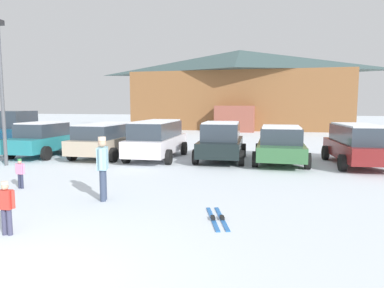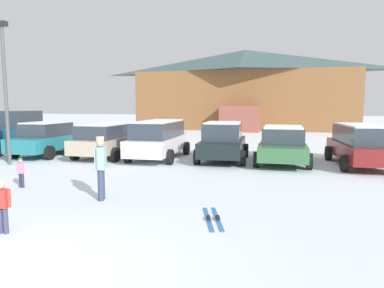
# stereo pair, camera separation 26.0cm
# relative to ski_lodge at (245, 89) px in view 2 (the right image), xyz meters

# --- Properties ---
(ski_lodge) EXTENTS (21.97, 9.48, 8.11)m
(ski_lodge) POSITION_rel_ski_lodge_xyz_m (0.00, 0.00, 0.00)
(ski_lodge) COLOR brown
(ski_lodge) RESTS_ON ground
(parked_teal_hatchback) EXTENTS (2.17, 4.52, 1.65)m
(parked_teal_hatchback) POSITION_rel_ski_lodge_xyz_m (-7.59, -21.63, -3.28)
(parked_teal_hatchback) COLOR teal
(parked_teal_hatchback) RESTS_ON ground
(parked_beige_suv) EXTENTS (2.21, 4.57, 1.62)m
(parked_beige_suv) POSITION_rel_ski_lodge_xyz_m (-4.45, -21.35, -3.23)
(parked_beige_suv) COLOR #B8A78D
(parked_beige_suv) RESTS_ON ground
(parked_white_suv) EXTENTS (2.17, 4.80, 1.77)m
(parked_white_suv) POSITION_rel_ski_lodge_xyz_m (-1.91, -21.38, -3.17)
(parked_white_suv) COLOR white
(parked_white_suv) RESTS_ON ground
(parked_black_sedan) EXTENTS (2.26, 4.10, 1.74)m
(parked_black_sedan) POSITION_rel_ski_lodge_xyz_m (1.05, -21.26, -3.25)
(parked_black_sedan) COLOR black
(parked_black_sedan) RESTS_ON ground
(parked_green_coupe) EXTENTS (2.26, 4.68, 1.59)m
(parked_green_coupe) POSITION_rel_ski_lodge_xyz_m (3.62, -21.22, -3.31)
(parked_green_coupe) COLOR #35683C
(parked_green_coupe) RESTS_ON ground
(parked_maroon_van) EXTENTS (2.31, 4.51, 1.70)m
(parked_maroon_van) POSITION_rel_ski_lodge_xyz_m (6.67, -21.32, -3.20)
(parked_maroon_van) COLOR maroon
(parked_maroon_van) RESTS_ON ground
(pickup_truck) EXTENTS (2.37, 5.52, 2.15)m
(pickup_truck) POSITION_rel_ski_lodge_xyz_m (-10.70, -20.85, -3.12)
(pickup_truck) COLOR navy
(pickup_truck) RESTS_ON ground
(skier_child_in_pink_snowsuit) EXTENTS (0.33, 0.15, 0.89)m
(skier_child_in_pink_snowsuit) POSITION_rel_ski_lodge_xyz_m (-4.07, -27.69, -3.61)
(skier_child_in_pink_snowsuit) COLOR #2D314A
(skier_child_in_pink_snowsuit) RESTS_ON ground
(skier_child_in_red_jacket) EXTENTS (0.39, 0.16, 1.05)m
(skier_child_in_red_jacket) POSITION_rel_ski_lodge_xyz_m (-1.74, -30.93, -3.52)
(skier_child_in_red_jacket) COLOR #3C3D59
(skier_child_in_red_jacket) RESTS_ON ground
(skier_adult_in_blue_parka) EXTENTS (0.35, 0.60, 1.67)m
(skier_adult_in_blue_parka) POSITION_rel_ski_lodge_xyz_m (-1.06, -28.33, -3.17)
(skier_adult_in_blue_parka) COLOR #35415A
(skier_adult_in_blue_parka) RESTS_ON ground
(pair_of_skis) EXTENTS (0.74, 1.59, 0.08)m
(pair_of_skis) POSITION_rel_ski_lodge_xyz_m (2.06, -29.15, -4.09)
(pair_of_skis) COLOR blue
(pair_of_skis) RESTS_ON ground
(lamp_post) EXTENTS (0.44, 0.24, 5.79)m
(lamp_post) POSITION_rel_ski_lodge_xyz_m (-7.42, -24.43, -0.86)
(lamp_post) COLOR #515459
(lamp_post) RESTS_ON ground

